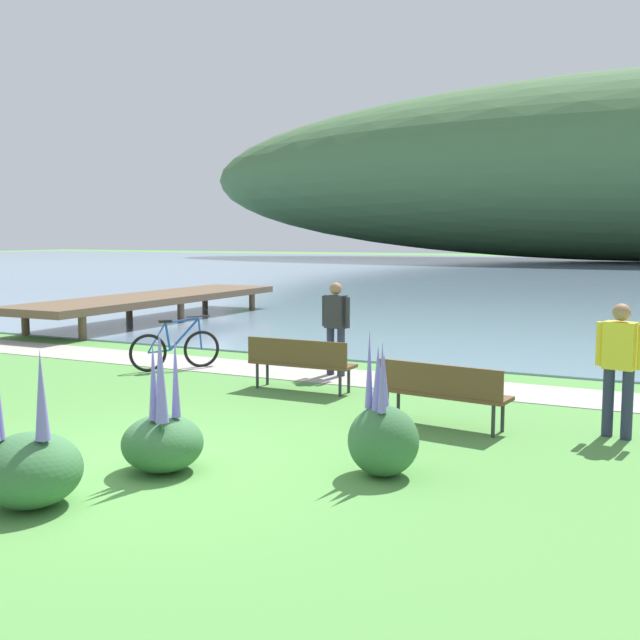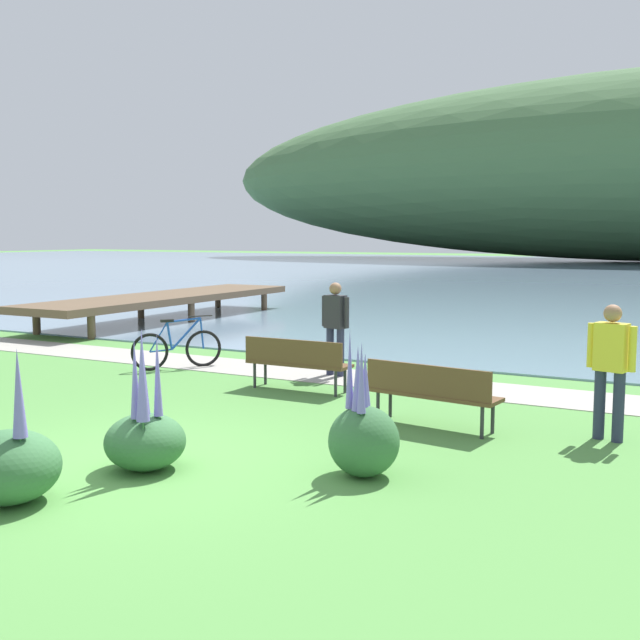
{
  "view_description": "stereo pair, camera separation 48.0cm",
  "coord_description": "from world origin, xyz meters",
  "px_view_note": "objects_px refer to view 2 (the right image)",
  "views": [
    {
      "loc": [
        5.32,
        -6.57,
        2.55
      ],
      "look_at": [
        -0.82,
        5.97,
        1.0
      ],
      "focal_mm": 42.73,
      "sensor_mm": 36.0,
      "label": 1
    },
    {
      "loc": [
        5.75,
        -6.35,
        2.55
      ],
      "look_at": [
        -0.82,
        5.97,
        1.0
      ],
      "focal_mm": 42.73,
      "sensor_mm": 36.0,
      "label": 2
    }
  ],
  "objects_px": {
    "park_bench_near_camera": "(297,360)",
    "person_on_the_grass": "(611,363)",
    "person_at_shoreline": "(335,323)",
    "bicycle_leaning_near_bench": "(177,348)",
    "park_bench_further_along": "(431,390)"
  },
  "relations": [
    {
      "from": "bicycle_leaning_near_bench",
      "to": "person_on_the_grass",
      "type": "bearing_deg",
      "value": -10.99
    },
    {
      "from": "park_bench_further_along",
      "to": "bicycle_leaning_near_bench",
      "type": "relative_size",
      "value": 1.27
    },
    {
      "from": "park_bench_near_camera",
      "to": "bicycle_leaning_near_bench",
      "type": "xyz_separation_m",
      "value": [
        -3.09,
        0.77,
        -0.12
      ]
    },
    {
      "from": "bicycle_leaning_near_bench",
      "to": "person_at_shoreline",
      "type": "distance_m",
      "value": 3.18
    },
    {
      "from": "park_bench_near_camera",
      "to": "person_at_shoreline",
      "type": "xyz_separation_m",
      "value": [
        -0.06,
        1.52,
        0.46
      ]
    },
    {
      "from": "person_on_the_grass",
      "to": "person_at_shoreline",
      "type": "bearing_deg",
      "value": 155.22
    },
    {
      "from": "park_bench_near_camera",
      "to": "person_on_the_grass",
      "type": "xyz_separation_m",
      "value": [
        4.95,
        -0.79,
        0.46
      ]
    },
    {
      "from": "park_bench_near_camera",
      "to": "person_on_the_grass",
      "type": "distance_m",
      "value": 5.03
    },
    {
      "from": "park_bench_further_along",
      "to": "person_at_shoreline",
      "type": "height_order",
      "value": "person_at_shoreline"
    },
    {
      "from": "park_bench_near_camera",
      "to": "person_on_the_grass",
      "type": "height_order",
      "value": "person_on_the_grass"
    },
    {
      "from": "person_at_shoreline",
      "to": "person_on_the_grass",
      "type": "distance_m",
      "value": 5.51
    },
    {
      "from": "person_at_shoreline",
      "to": "person_on_the_grass",
      "type": "xyz_separation_m",
      "value": [
        5.01,
        -2.31,
        0.0
      ]
    },
    {
      "from": "park_bench_further_along",
      "to": "person_on_the_grass",
      "type": "xyz_separation_m",
      "value": [
        2.16,
        0.5,
        0.46
      ]
    },
    {
      "from": "person_at_shoreline",
      "to": "person_on_the_grass",
      "type": "relative_size",
      "value": 1.0
    },
    {
      "from": "bicycle_leaning_near_bench",
      "to": "person_at_shoreline",
      "type": "bearing_deg",
      "value": 13.9
    }
  ]
}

